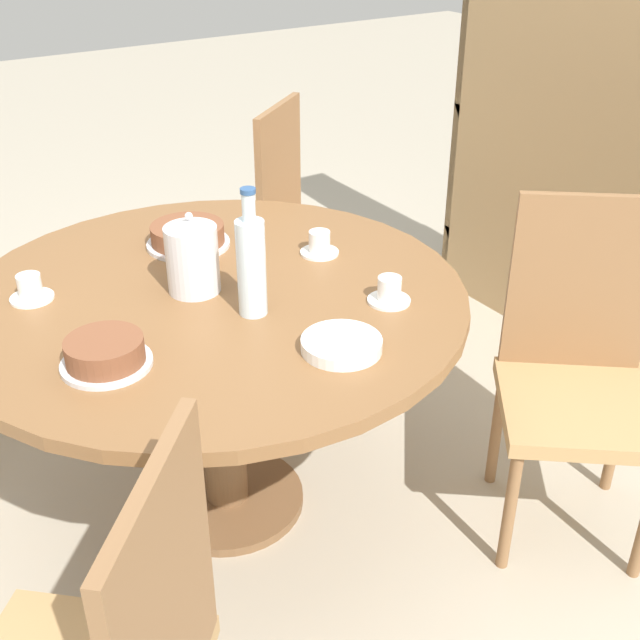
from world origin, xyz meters
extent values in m
plane|color=#B2A893|center=(0.00, 0.00, 0.00)|extent=(14.00, 14.00, 0.00)
cylinder|color=brown|center=(0.00, 0.00, 0.01)|extent=(0.46, 0.46, 0.03)
cylinder|color=brown|center=(0.00, 0.00, 0.36)|extent=(0.13, 0.13, 0.67)
cylinder|color=brown|center=(0.00, 0.00, 0.71)|extent=(1.35, 1.35, 0.04)
cylinder|color=olive|center=(-0.36, 0.75, 0.20)|extent=(0.03, 0.03, 0.40)
cylinder|color=olive|center=(-0.59, 1.03, 0.20)|extent=(0.03, 0.03, 0.40)
cylinder|color=olive|center=(-0.65, 0.53, 0.20)|extent=(0.03, 0.03, 0.40)
cylinder|color=olive|center=(-0.87, 0.81, 0.20)|extent=(0.03, 0.03, 0.40)
cube|color=tan|center=(-0.62, 0.78, 0.42)|extent=(0.59, 0.59, 0.04)
cube|color=olive|center=(-0.77, 0.66, 0.71)|extent=(0.27, 0.33, 0.52)
cylinder|color=olive|center=(-0.75, -0.36, 0.20)|extent=(0.03, 0.03, 0.40)
cube|color=olive|center=(0.87, -0.52, 0.71)|extent=(0.31, 0.29, 0.52)
cylinder|color=olive|center=(0.65, 0.53, 0.20)|extent=(0.03, 0.03, 0.40)
cylinder|color=olive|center=(0.37, 0.75, 0.20)|extent=(0.03, 0.03, 0.40)
cylinder|color=olive|center=(0.59, 1.03, 0.20)|extent=(0.03, 0.03, 0.40)
cube|color=tan|center=(0.62, 0.78, 0.42)|extent=(0.59, 0.59, 0.04)
cube|color=olive|center=(0.47, 0.90, 0.71)|extent=(0.27, 0.33, 0.52)
cube|color=tan|center=(-0.80, 1.69, 0.84)|extent=(0.04, 0.28, 1.68)
cube|color=tan|center=(-0.29, 1.56, 0.84)|extent=(1.05, 0.02, 1.68)
cube|color=tan|center=(-0.29, 1.69, 0.02)|extent=(0.97, 0.27, 0.04)
cube|color=tan|center=(-0.29, 1.69, 0.56)|extent=(0.97, 0.27, 0.04)
cube|color=tan|center=(-0.29, 1.69, 1.12)|extent=(0.97, 0.27, 0.04)
cube|color=#28703D|center=(0.00, 1.68, 0.24)|extent=(0.38, 0.21, 0.41)
cube|color=black|center=(-0.59, 1.68, 0.27)|extent=(0.38, 0.21, 0.46)
cube|color=#28703D|center=(-0.03, 1.68, 0.77)|extent=(0.44, 0.21, 0.38)
cube|color=#234793|center=(-0.56, 1.68, 0.80)|extent=(0.44, 0.21, 0.44)
cylinder|color=silver|center=(-0.03, -0.03, 0.82)|extent=(0.14, 0.14, 0.18)
cone|color=silver|center=(-0.03, -0.03, 0.92)|extent=(0.12, 0.12, 0.02)
sphere|color=silver|center=(-0.03, -0.03, 0.94)|extent=(0.02, 0.02, 0.02)
cylinder|color=silver|center=(0.16, 0.04, 0.86)|extent=(0.07, 0.07, 0.25)
cylinder|color=silver|center=(0.16, 0.04, 1.02)|extent=(0.03, 0.03, 0.07)
cylinder|color=#2D5184|center=(0.16, 0.04, 1.06)|extent=(0.04, 0.04, 0.01)
cylinder|color=silver|center=(-0.31, 0.07, 0.74)|extent=(0.25, 0.25, 0.01)
cylinder|color=brown|center=(-0.31, 0.07, 0.77)|extent=(0.22, 0.22, 0.05)
cylinder|color=silver|center=(0.19, -0.36, 0.74)|extent=(0.21, 0.21, 0.01)
cylinder|color=brown|center=(0.19, -0.36, 0.77)|extent=(0.18, 0.18, 0.06)
cylinder|color=white|center=(-0.22, -0.41, 0.74)|extent=(0.11, 0.11, 0.01)
cylinder|color=white|center=(-0.22, -0.41, 0.77)|extent=(0.06, 0.06, 0.06)
cylinder|color=white|center=(0.30, 0.36, 0.74)|extent=(0.11, 0.11, 0.01)
cylinder|color=white|center=(0.30, 0.36, 0.77)|extent=(0.06, 0.06, 0.06)
cylinder|color=white|center=(-0.05, 0.37, 0.74)|extent=(0.11, 0.11, 0.01)
cylinder|color=white|center=(-0.05, 0.37, 0.77)|extent=(0.06, 0.06, 0.06)
cylinder|color=white|center=(0.43, 0.12, 0.74)|extent=(0.19, 0.19, 0.01)
cylinder|color=white|center=(0.43, 0.12, 0.75)|extent=(0.19, 0.19, 0.01)
cylinder|color=white|center=(0.43, 0.12, 0.76)|extent=(0.19, 0.19, 0.01)
camera|label=1|loc=(1.73, -0.79, 1.71)|focal=45.00mm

